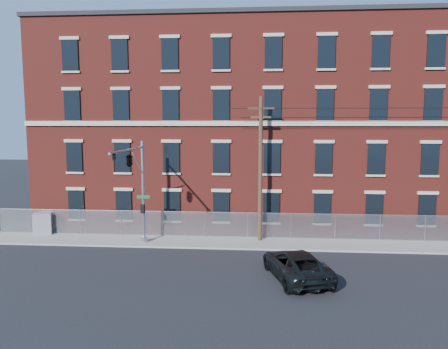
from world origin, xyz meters
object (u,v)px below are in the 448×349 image
utility_pole_near (260,167)px  traffic_signal_mast (133,170)px  pickup_truck (296,265)px  utility_cabinet (43,223)px

utility_pole_near → traffic_signal_mast: bearing=-156.9°
utility_pole_near → pickup_truck: (1.90, -7.08, -4.58)m
traffic_signal_mast → utility_pole_near: size_ratio=0.70×
traffic_signal_mast → utility_pole_near: utility_pole_near is taller
traffic_signal_mast → utility_pole_near: (8.00, 3.42, -0.05)m
pickup_truck → utility_cabinet: 19.46m
utility_pole_near → utility_cabinet: utility_pole_near is taller
traffic_signal_mast → utility_pole_near: 8.70m
pickup_truck → utility_cabinet: (-17.97, 7.48, 0.16)m
utility_pole_near → pickup_truck: 8.65m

